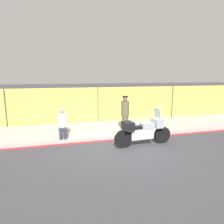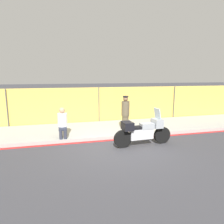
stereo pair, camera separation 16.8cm
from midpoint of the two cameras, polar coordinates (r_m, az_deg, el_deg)
name	(u,v)px [view 1 (the left image)]	position (r m, az deg, el deg)	size (l,w,h in m)	color
ground_plane	(119,148)	(7.58, 1.37, -10.19)	(120.00, 120.00, 0.00)	#38383D
sidewalk	(104,129)	(9.85, -2.78, -4.90)	(34.46, 2.90, 0.14)	#9E9E99
curb_paint_stripe	(112,140)	(8.44, -0.48, -8.01)	(34.46, 0.18, 0.01)	red
storefront_fence	(98,106)	(11.14, -4.55, 1.82)	(32.73, 0.17, 2.02)	gold
motorcycle	(143,131)	(7.77, 8.24, -5.35)	(2.34, 0.58, 1.43)	black
officer_standing	(125,113)	(9.22, 3.24, -0.28)	(0.37, 0.37, 1.61)	brown
person_seated_on_curb	(62,121)	(8.47, -14.55, -2.56)	(0.39, 0.65, 1.23)	#2D3342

